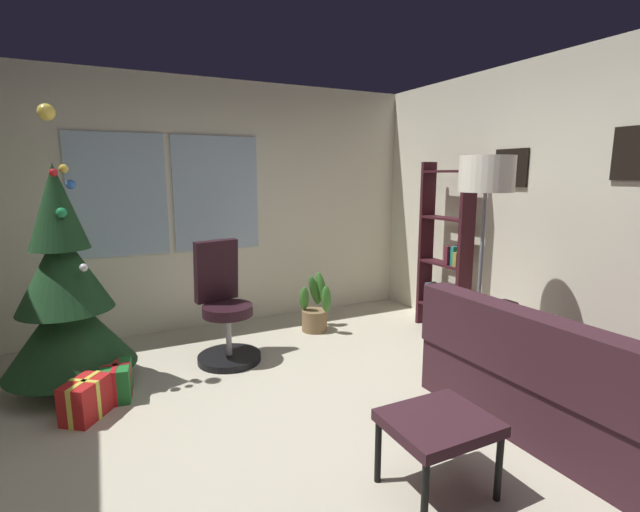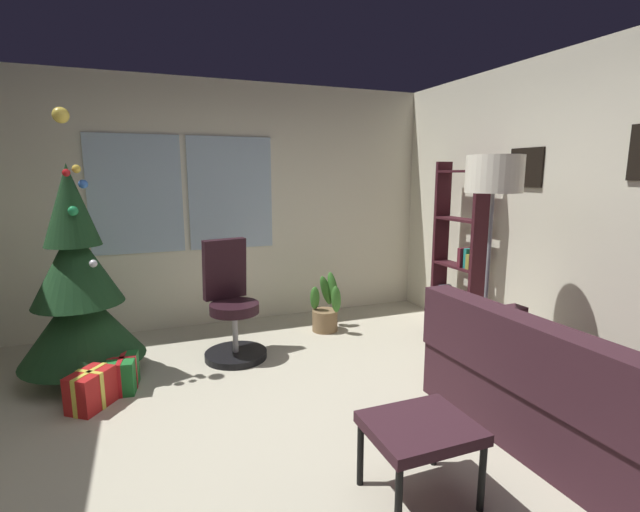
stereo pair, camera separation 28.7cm
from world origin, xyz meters
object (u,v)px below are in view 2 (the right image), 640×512
(office_chair, at_px, (232,312))
(floor_lamp, at_px, (493,187))
(potted_plant, at_px, (326,309))
(holiday_tree, at_px, (78,291))
(couch, at_px, (602,406))
(gift_box_red, at_px, (91,390))
(bookshelf, at_px, (459,260))
(footstool, at_px, (420,432))
(gift_box_green, at_px, (123,374))

(office_chair, relative_size, floor_lamp, 0.60)
(potted_plant, bearing_deg, holiday_tree, -171.39)
(couch, bearing_deg, holiday_tree, 143.21)
(gift_box_red, distance_m, bookshelf, 3.47)
(holiday_tree, bearing_deg, potted_plant, 8.61)
(office_chair, height_order, potted_plant, office_chair)
(gift_box_red, distance_m, potted_plant, 2.38)
(holiday_tree, bearing_deg, footstool, -51.17)
(holiday_tree, distance_m, gift_box_green, 0.76)
(potted_plant, bearing_deg, floor_lamp, -65.08)
(gift_box_green, distance_m, potted_plant, 2.11)
(couch, xyz_separation_m, floor_lamp, (0.00, 1.03, 1.27))
(gift_box_red, relative_size, office_chair, 0.34)
(gift_box_green, relative_size, office_chair, 0.30)
(couch, relative_size, gift_box_red, 5.09)
(holiday_tree, relative_size, floor_lamp, 1.20)
(bookshelf, bearing_deg, potted_plant, 153.13)
(holiday_tree, distance_m, bookshelf, 3.50)
(bookshelf, height_order, floor_lamp, floor_lamp)
(footstool, relative_size, holiday_tree, 0.25)
(gift_box_red, height_order, gift_box_green, gift_box_red)
(floor_lamp, bearing_deg, potted_plant, 114.92)
(holiday_tree, bearing_deg, floor_lamp, -22.06)
(couch, height_order, holiday_tree, holiday_tree)
(couch, relative_size, gift_box_green, 5.71)
(office_chair, bearing_deg, potted_plant, 18.02)
(couch, bearing_deg, office_chair, 128.57)
(office_chair, distance_m, bookshelf, 2.32)
(bookshelf, distance_m, potted_plant, 1.46)
(holiday_tree, relative_size, gift_box_red, 5.85)
(office_chair, bearing_deg, couch, -51.43)
(footstool, bearing_deg, potted_plant, 78.55)
(couch, height_order, footstool, couch)
(footstool, xyz_separation_m, bookshelf, (1.72, 1.93, 0.42))
(footstool, height_order, gift_box_red, footstool)
(holiday_tree, distance_m, gift_box_red, 0.83)
(office_chair, bearing_deg, gift_box_green, -159.18)
(potted_plant, bearing_deg, gift_box_green, -160.67)
(footstool, distance_m, gift_box_red, 2.34)
(bookshelf, bearing_deg, gift_box_red, -174.85)
(holiday_tree, xyz_separation_m, floor_lamp, (3.01, -1.22, 0.83))
(couch, distance_m, gift_box_red, 3.37)
(office_chair, relative_size, bookshelf, 0.60)
(gift_box_green, height_order, floor_lamp, floor_lamp)
(couch, xyz_separation_m, footstool, (-1.24, 0.05, 0.07))
(gift_box_green, height_order, bookshelf, bookshelf)
(potted_plant, bearing_deg, couch, -74.37)
(footstool, relative_size, bookshelf, 0.30)
(holiday_tree, relative_size, bookshelf, 1.21)
(floor_lamp, height_order, potted_plant, floor_lamp)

